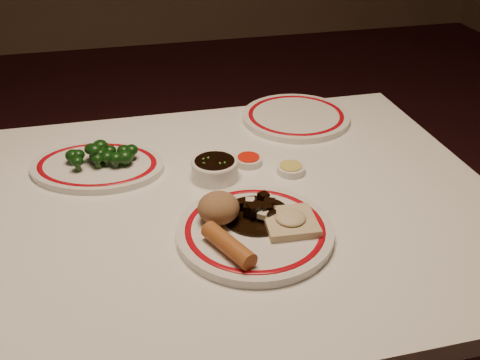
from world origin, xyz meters
The scene contains 12 objects.
dining_table centered at (0.00, 0.00, 0.66)m, with size 1.20×0.90×0.75m.
main_plate centered at (0.06, -0.13, 0.76)m, with size 0.38×0.38×0.02m.
rice_mound centered at (0.00, -0.09, 0.80)m, with size 0.08×0.08×0.06m, color #926745.
spring_roll centered at (0.00, -0.19, 0.78)m, with size 0.03×0.03×0.12m, color #AB5F2A.
fried_wonton centered at (0.13, -0.14, 0.78)m, with size 0.10×0.10×0.03m.
stirfry_heap centered at (0.08, -0.10, 0.78)m, with size 0.13×0.13×0.03m.
broccoli_plate centered at (-0.22, 0.19, 0.76)m, with size 0.35×0.33×0.02m.
broccoli_pile centered at (-0.21, 0.19, 0.79)m, with size 0.16×0.08×0.05m.
soy_bowl centered at (0.03, 0.09, 0.77)m, with size 0.10×0.10×0.04m.
sweet_sour_dish centered at (0.11, 0.13, 0.76)m, with size 0.06×0.06×0.02m.
mustard_dish centered at (0.20, 0.07, 0.76)m, with size 0.06×0.06×0.02m.
far_plate centered at (0.30, 0.33, 0.76)m, with size 0.29×0.29×0.02m.
Camera 1 is at (-0.15, -0.90, 1.36)m, focal length 40.00 mm.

